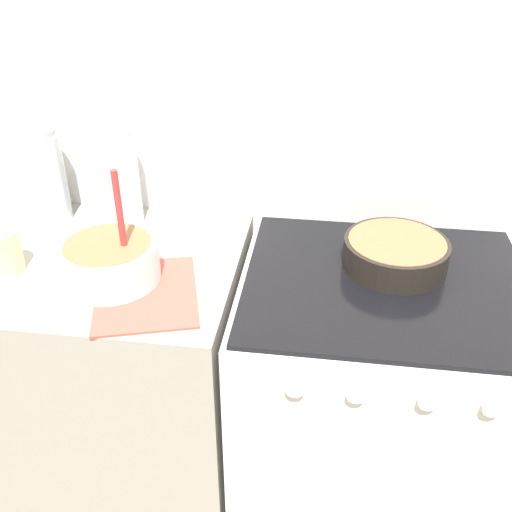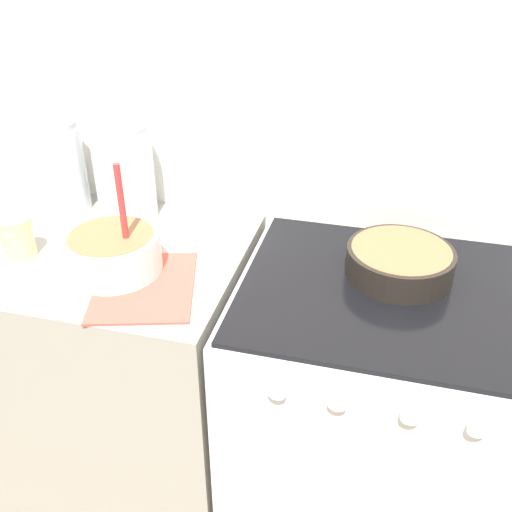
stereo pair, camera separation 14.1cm
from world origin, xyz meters
The scene contains 9 objects.
wall_back centered at (0.00, 0.64, 1.20)m, with size 4.48×0.05×2.40m.
countertop_cabinet centered at (-0.35, 0.31, 0.45)m, with size 0.71×0.62×0.90m.
stove centered at (0.38, 0.31, 0.45)m, with size 0.73×0.64×0.90m.
mixing_bowl centered at (-0.29, 0.22, 0.96)m, with size 0.24×0.24×0.29m.
baking_pan centered at (0.40, 0.38, 0.93)m, with size 0.26×0.26×0.08m.
storage_jar_left centered at (-0.59, 0.51, 1.01)m, with size 0.13×0.13×0.27m.
storage_jar_middle centered at (-0.39, 0.51, 1.01)m, with size 0.17×0.17×0.28m.
tin_can centered at (-0.57, 0.23, 0.95)m, with size 0.08×0.08×0.11m.
recipe_page centered at (-0.19, 0.17, 0.90)m, with size 0.31×0.35×0.01m.
Camera 2 is at (0.35, -0.86, 1.68)m, focal length 40.00 mm.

